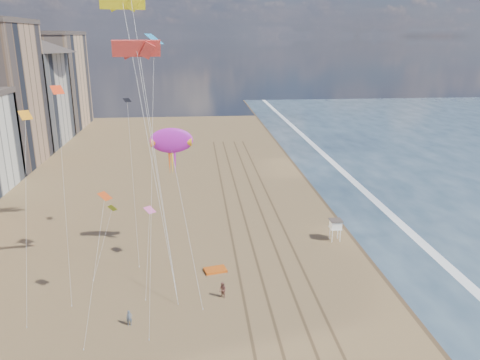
% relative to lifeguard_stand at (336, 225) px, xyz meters
% --- Properties ---
extents(wet_sand, '(260.00, 260.00, 0.00)m').
position_rel_lifeguard_stand_xyz_m(wet_sand, '(6.85, 11.28, -2.23)').
color(wet_sand, '#42301E').
rests_on(wet_sand, ground).
extents(foam, '(260.00, 260.00, 0.00)m').
position_rel_lifeguard_stand_xyz_m(foam, '(11.05, 11.28, -2.23)').
color(foam, white).
rests_on(foam, ground).
extents(tracks, '(7.68, 120.00, 0.01)m').
position_rel_lifeguard_stand_xyz_m(tracks, '(-9.60, 1.28, -2.22)').
color(tracks, brown).
rests_on(tracks, ground).
extents(lifeguard_stand, '(1.60, 1.60, 2.89)m').
position_rel_lifeguard_stand_xyz_m(lifeguard_stand, '(0.00, 0.00, 0.00)').
color(lifeguard_stand, white).
rests_on(lifeguard_stand, ground).
extents(grounded_kite, '(2.73, 2.06, 0.28)m').
position_rel_lifeguard_stand_xyz_m(grounded_kite, '(-15.96, -6.88, -2.09)').
color(grounded_kite, '#DA5712').
rests_on(grounded_kite, ground).
extents(show_kite, '(4.70, 6.89, 18.55)m').
position_rel_lifeguard_stand_xyz_m(show_kite, '(-20.54, -1.97, 11.94)').
color(show_kite, '#B21CB6').
rests_on(show_kite, ground).
extents(kite_flyer_a, '(0.61, 0.46, 1.52)m').
position_rel_lifeguard_stand_xyz_m(kite_flyer_a, '(-24.33, -16.58, -1.47)').
color(kite_flyer_a, '#535D6B').
rests_on(kite_flyer_a, ground).
extents(kite_flyer_b, '(1.05, 1.06, 1.73)m').
position_rel_lifeguard_stand_xyz_m(kite_flyer_b, '(-15.46, -12.65, -1.36)').
color(kite_flyer_b, '#8F5748').
rests_on(kite_flyer_b, ground).
extents(small_kites, '(15.87, 18.00, 21.63)m').
position_rel_lifeguard_stand_xyz_m(small_kites, '(-27.46, -5.17, 14.11)').
color(small_kites, '#258AC7').
rests_on(small_kites, ground).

